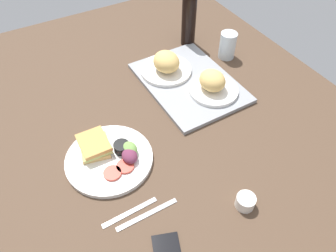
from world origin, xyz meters
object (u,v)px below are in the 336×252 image
object	(u,v)px
soda_bottle	(189,20)
fork	(130,212)
bread_plate_near	(166,65)
drinking_glass	(228,45)
bread_plate_far	(213,84)
knife	(147,214)
espresso_cup	(245,202)
plate_with_salad	(109,155)
serving_tray	(189,82)

from	to	relation	value
soda_bottle	fork	distance (cm)	89.31
bread_plate_near	drinking_glass	xyz separation A→B (cm)	(1.64, 29.66, 0.61)
bread_plate_far	knife	size ratio (longest dim) A/B	1.01
espresso_cup	soda_bottle	bearing A→B (deg)	159.30
bread_plate_far	knife	distance (cm)	56.59
bread_plate_near	plate_with_salad	bearing A→B (deg)	-52.30
bread_plate_near	bread_plate_far	distance (cm)	21.45
plate_with_salad	fork	size ratio (longest dim) A/B	1.66
plate_with_salad	soda_bottle	distance (cm)	73.45
serving_tray	drinking_glass	size ratio (longest dim) A/B	3.88
plate_with_salad	knife	xyz separation A→B (cm)	(23.66, 1.59, -1.47)
plate_with_salad	drinking_glass	xyz separation A→B (cm)	(-27.17, 66.94, 4.07)
bread_plate_near	drinking_glass	bearing A→B (deg)	86.83
bread_plate_far	drinking_glass	world-z (taller)	drinking_glass
serving_tray	bread_plate_near	distance (cm)	11.64
plate_with_salad	espresso_cup	size ratio (longest dim) A/B	5.04
soda_bottle	bread_plate_far	bearing A→B (deg)	-16.86
soda_bottle	knife	distance (cm)	88.95
serving_tray	plate_with_salad	distance (cm)	46.62
serving_tray	soda_bottle	world-z (taller)	soda_bottle
drinking_glass	soda_bottle	size ratio (longest dim) A/B	0.50
serving_tray	espresso_cup	distance (cm)	56.21
plate_with_salad	knife	world-z (taller)	plate_with_salad
plate_with_salad	fork	xyz separation A→B (cm)	(20.66, -2.41, -1.47)
drinking_glass	espresso_cup	xyz separation A→B (cm)	(62.04, -39.36, -3.79)
fork	knife	world-z (taller)	same
plate_with_salad	drinking_glass	world-z (taller)	drinking_glass
knife	bread_plate_near	bearing A→B (deg)	56.03
fork	knife	bearing A→B (deg)	-38.16
bread_plate_near	soda_bottle	size ratio (longest dim) A/B	0.91
drinking_glass	plate_with_salad	bearing A→B (deg)	-67.91
soda_bottle	espresso_cup	size ratio (longest dim) A/B	4.18
drinking_glass	fork	xyz separation A→B (cm)	(47.83, -69.35, -5.54)
drinking_glass	soda_bottle	bearing A→B (deg)	-151.62
serving_tray	plate_with_salad	size ratio (longest dim) A/B	1.59
bread_plate_far	drinking_glass	distance (cm)	26.48
serving_tray	plate_with_salad	xyz separation A→B (cm)	(19.33, -42.42, 0.92)
serving_tray	plate_with_salad	world-z (taller)	plate_with_salad
drinking_glass	espresso_cup	size ratio (longest dim) A/B	2.07
bread_plate_far	plate_with_salad	size ratio (longest dim) A/B	0.68
soda_bottle	plate_with_salad	bearing A→B (deg)	-52.30
bread_plate_near	bread_plate_far	bearing A→B (deg)	27.07
bread_plate_near	knife	size ratio (longest dim) A/B	1.12
drinking_glass	soda_bottle	world-z (taller)	soda_bottle
soda_bottle	fork	xyz separation A→B (cm)	(65.16, -59.99, -11.45)
soda_bottle	serving_tray	bearing A→B (deg)	-31.06
bread_plate_near	fork	size ratio (longest dim) A/B	1.25
plate_with_salad	soda_bottle	xyz separation A→B (cm)	(-44.49, 57.58, 9.98)
soda_bottle	knife	size ratio (longest dim) A/B	1.23
bread_plate_far	plate_with_salad	bearing A→B (deg)	-78.33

